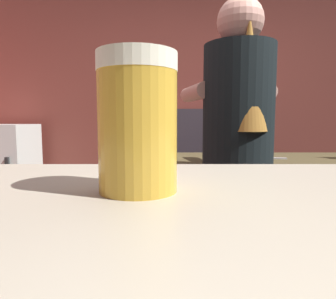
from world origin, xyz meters
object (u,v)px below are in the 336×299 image
chefs_knife (265,158)px  bottle_hot_sauce (221,100)px  mixing_bowl (159,153)px  bottle_olive_oil (246,100)px  pint_glass_far (137,123)px  bartender (237,150)px  mini_fridge (2,178)px

chefs_knife → bottle_hot_sauce: 1.44m
chefs_knife → mixing_bowl: bearing=-179.9°
bottle_olive_oil → bottle_hot_sauce: same height
mixing_bowl → pint_glass_far: pint_glass_far is taller
bartender → bottle_hot_sauce: bartender is taller
pint_glass_far → bottle_olive_oil: 3.09m
bartender → bottle_olive_oil: bearing=-27.6°
bartender → chefs_knife: size_ratio=7.14×
chefs_knife → bottle_olive_oil: bottle_olive_oil is taller
bottle_olive_oil → pint_glass_far: bearing=-106.8°
mini_fridge → chefs_knife: size_ratio=4.56×
mini_fridge → bottle_hot_sauce: bearing=5.6°
mini_fridge → mixing_bowl: (1.64, -1.06, 0.38)m
mini_fridge → bottle_hot_sauce: bottle_hot_sauce is taller
mixing_bowl → chefs_knife: 0.68m
chefs_knife → pint_glass_far: size_ratio=1.82×
mixing_bowl → chefs_knife: size_ratio=0.85×
chefs_knife → pint_glass_far: bearing=-105.2°
bartender → bottle_hot_sauce: size_ratio=6.37×
bartender → bottle_olive_oil: 1.90m
mixing_bowl → bottle_hot_sauce: 1.49m
mini_fridge → bottle_hot_sauce: size_ratio=4.07×
mini_fridge → mixing_bowl: mini_fridge is taller
mini_fridge → bottle_olive_oil: 2.69m
mixing_bowl → chefs_knife: mixing_bowl is taller
mixing_bowl → bottle_olive_oil: bearing=55.1°
bartender → bottle_hot_sauce: 1.83m
bottle_hot_sauce → bottle_olive_oil: bearing=4.4°
mini_fridge → bottle_olive_oil: (2.55, 0.24, 0.81)m
bottle_olive_oil → bottle_hot_sauce: size_ratio=1.00×
mixing_bowl → bartender: bearing=-51.5°
bottle_hot_sauce → bartender: bearing=-97.7°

